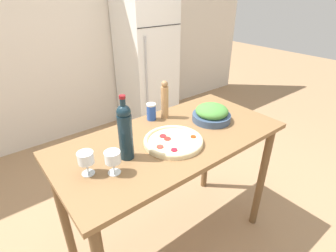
{
  "coord_description": "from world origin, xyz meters",
  "views": [
    {
      "loc": [
        -0.89,
        -1.08,
        1.78
      ],
      "look_at": [
        0.0,
        0.04,
        1.01
      ],
      "focal_mm": 28.0,
      "sensor_mm": 36.0,
      "label": 1
    }
  ],
  "objects_px": {
    "wine_bottle": "(125,131)",
    "salad_bowl": "(211,114)",
    "wine_glass_far": "(86,159)",
    "homemade_pizza": "(173,141)",
    "refrigerator": "(146,57)",
    "pepper_mill": "(165,100)",
    "wine_glass_near": "(113,158)",
    "salt_canister": "(151,112)"
  },
  "relations": [
    {
      "from": "wine_bottle",
      "to": "wine_glass_near",
      "type": "bearing_deg",
      "value": -147.56
    },
    {
      "from": "wine_glass_near",
      "to": "salad_bowl",
      "type": "distance_m",
      "value": 0.81
    },
    {
      "from": "wine_bottle",
      "to": "salad_bowl",
      "type": "distance_m",
      "value": 0.69
    },
    {
      "from": "wine_glass_far",
      "to": "salad_bowl",
      "type": "relative_size",
      "value": 0.47
    },
    {
      "from": "salt_canister",
      "to": "refrigerator",
      "type": "bearing_deg",
      "value": 56.86
    },
    {
      "from": "pepper_mill",
      "to": "salt_canister",
      "type": "height_order",
      "value": "pepper_mill"
    },
    {
      "from": "wine_glass_near",
      "to": "salt_canister",
      "type": "height_order",
      "value": "wine_glass_near"
    },
    {
      "from": "pepper_mill",
      "to": "salad_bowl",
      "type": "distance_m",
      "value": 0.33
    },
    {
      "from": "pepper_mill",
      "to": "salad_bowl",
      "type": "relative_size",
      "value": 1.02
    },
    {
      "from": "wine_bottle",
      "to": "homemade_pizza",
      "type": "xyz_separation_m",
      "value": [
        0.29,
        -0.05,
        -0.15
      ]
    },
    {
      "from": "refrigerator",
      "to": "salad_bowl",
      "type": "distance_m",
      "value": 1.91
    },
    {
      "from": "wine_glass_near",
      "to": "salt_canister",
      "type": "distance_m",
      "value": 0.61
    },
    {
      "from": "wine_bottle",
      "to": "wine_glass_near",
      "type": "distance_m",
      "value": 0.16
    },
    {
      "from": "wine_glass_near",
      "to": "homemade_pizza",
      "type": "xyz_separation_m",
      "value": [
        0.41,
        0.03,
        -0.07
      ]
    },
    {
      "from": "wine_glass_far",
      "to": "homemade_pizza",
      "type": "xyz_separation_m",
      "value": [
        0.51,
        -0.05,
        -0.07
      ]
    },
    {
      "from": "pepper_mill",
      "to": "homemade_pizza",
      "type": "bearing_deg",
      "value": -119.64
    },
    {
      "from": "wine_glass_far",
      "to": "wine_glass_near",
      "type": "bearing_deg",
      "value": -35.81
    },
    {
      "from": "salad_bowl",
      "to": "pepper_mill",
      "type": "bearing_deg",
      "value": 133.04
    },
    {
      "from": "wine_glass_near",
      "to": "salt_canister",
      "type": "xyz_separation_m",
      "value": [
        0.49,
        0.37,
        -0.03
      ]
    },
    {
      "from": "salad_bowl",
      "to": "salt_canister",
      "type": "height_order",
      "value": "same"
    },
    {
      "from": "refrigerator",
      "to": "wine_bottle",
      "type": "bearing_deg",
      "value": -126.91
    },
    {
      "from": "salt_canister",
      "to": "wine_bottle",
      "type": "bearing_deg",
      "value": -141.66
    },
    {
      "from": "wine_bottle",
      "to": "salad_bowl",
      "type": "relative_size",
      "value": 1.37
    },
    {
      "from": "homemade_pizza",
      "to": "salt_canister",
      "type": "relative_size",
      "value": 2.97
    },
    {
      "from": "wine_glass_far",
      "to": "salad_bowl",
      "type": "bearing_deg",
      "value": 1.49
    },
    {
      "from": "wine_glass_far",
      "to": "homemade_pizza",
      "type": "distance_m",
      "value": 0.52
    },
    {
      "from": "homemade_pizza",
      "to": "wine_bottle",
      "type": "bearing_deg",
      "value": 170.64
    },
    {
      "from": "refrigerator",
      "to": "wine_glass_far",
      "type": "relative_size",
      "value": 15.11
    },
    {
      "from": "wine_glass_far",
      "to": "wine_bottle",
      "type": "bearing_deg",
      "value": 0.37
    },
    {
      "from": "homemade_pizza",
      "to": "pepper_mill",
      "type": "bearing_deg",
      "value": 60.36
    },
    {
      "from": "wine_glass_near",
      "to": "pepper_mill",
      "type": "distance_m",
      "value": 0.67
    },
    {
      "from": "salad_bowl",
      "to": "salt_canister",
      "type": "bearing_deg",
      "value": 139.64
    },
    {
      "from": "wine_glass_near",
      "to": "salad_bowl",
      "type": "relative_size",
      "value": 0.47
    },
    {
      "from": "pepper_mill",
      "to": "homemade_pizza",
      "type": "xyz_separation_m",
      "value": [
        -0.17,
        -0.31,
        -0.11
      ]
    },
    {
      "from": "salad_bowl",
      "to": "homemade_pizza",
      "type": "bearing_deg",
      "value": -170.05
    },
    {
      "from": "wine_bottle",
      "to": "wine_glass_far",
      "type": "distance_m",
      "value": 0.24
    },
    {
      "from": "wine_bottle",
      "to": "wine_glass_far",
      "type": "height_order",
      "value": "wine_bottle"
    },
    {
      "from": "wine_glass_near",
      "to": "homemade_pizza",
      "type": "relative_size",
      "value": 0.35
    },
    {
      "from": "wine_glass_far",
      "to": "salt_canister",
      "type": "xyz_separation_m",
      "value": [
        0.59,
        0.29,
        -0.03
      ]
    },
    {
      "from": "salad_bowl",
      "to": "wine_bottle",
      "type": "bearing_deg",
      "value": -178.14
    },
    {
      "from": "wine_glass_far",
      "to": "pepper_mill",
      "type": "relative_size",
      "value": 0.46
    },
    {
      "from": "refrigerator",
      "to": "pepper_mill",
      "type": "xyz_separation_m",
      "value": [
        -0.9,
        -1.55,
        0.13
      ]
    }
  ]
}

